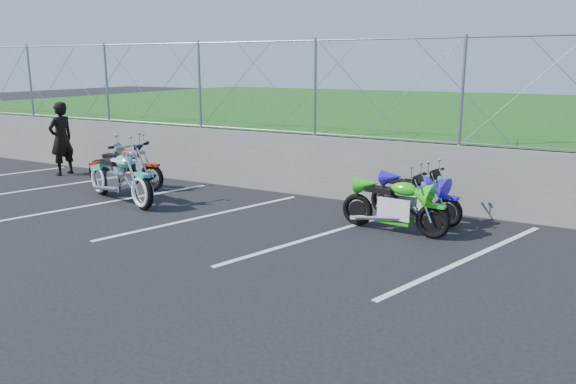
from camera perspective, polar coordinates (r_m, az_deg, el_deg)
The scene contains 10 objects.
ground at distance 9.88m, azimuth -11.72°, elevation -3.77°, with size 90.00×90.00×0.00m, color black.
retaining_wall at distance 12.51m, azimuth -1.42°, elevation 3.08°, with size 30.00×0.22×1.30m, color slate.
grass_field at distance 21.67m, azimuth 12.15°, elevation 6.99°, with size 30.00×20.00×1.30m, color #184713.
chain_link_fence at distance 12.34m, azimuth -1.47°, elevation 10.65°, with size 28.00×0.03×2.00m.
parking_lines at distance 9.97m, azimuth -2.70°, elevation -3.34°, with size 18.29×4.31×0.01m.
cruiser_turquoise at distance 11.95m, azimuth -16.63°, elevation 1.31°, with size 2.42×0.95×1.24m.
naked_orange at distance 13.29m, azimuth -16.17°, elevation 2.26°, with size 2.11×0.71×1.05m.
sportbike_green at distance 9.60m, azimuth 10.88°, elevation -1.53°, with size 1.94×0.69×1.01m.
sportbike_blue at distance 10.39m, azimuth 12.87°, elevation -0.64°, with size 1.83×0.67×0.96m.
person_standing at distance 15.40m, azimuth -22.04°, elevation 5.04°, with size 0.68×0.44×1.85m, color black.
Camera 1 is at (6.23, -7.14, 2.80)m, focal length 35.00 mm.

